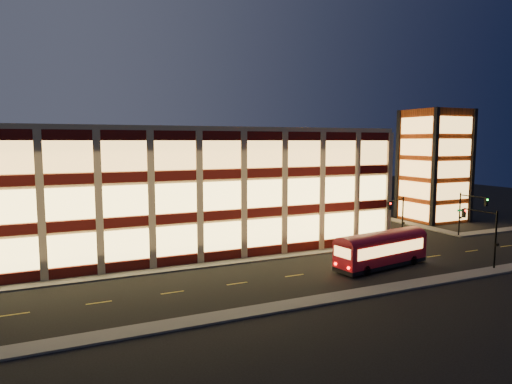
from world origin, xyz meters
name	(u,v)px	position (x,y,z in m)	size (l,w,h in m)	color
ground	(233,265)	(0.00, 0.00, 0.00)	(200.00, 200.00, 0.00)	black
sidewalk_office_south	(203,265)	(-3.00, 1.00, 0.07)	(54.00, 2.00, 0.15)	#514F4C
sidewalk_office_east	(328,222)	(23.00, 17.00, 0.07)	(2.00, 30.00, 0.15)	#514F4C
sidewalk_tower_south	(490,231)	(40.00, 1.00, 0.07)	(14.00, 2.00, 0.15)	#514F4C
sidewalk_tower_west	(383,217)	(34.00, 17.00, 0.07)	(2.00, 30.00, 0.15)	#514F4C
sidewalk_near	(294,304)	(0.00, -13.00, 0.07)	(100.00, 2.00, 0.15)	#514F4C
office_building	(166,184)	(-2.91, 16.91, 7.25)	(50.45, 30.45, 14.50)	tan
stair_tower	(434,166)	(39.95, 11.95, 8.99)	(8.60, 8.60, 18.00)	#8C3814
traffic_signal_far	(398,212)	(22.21, 0.24, 4.11)	(3.79, 1.87, 6.00)	black
traffic_signal_right	(469,208)	(33.50, -0.62, 4.10)	(1.20, 4.37, 6.00)	black
traffic_signal_near	(484,227)	(23.50, -11.03, 4.13)	(0.32, 4.45, 6.00)	black
trolley_bus	(381,248)	(13.57, -7.10, 2.06)	(11.28, 4.44, 3.72)	maroon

